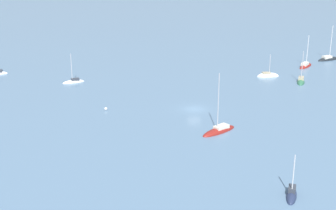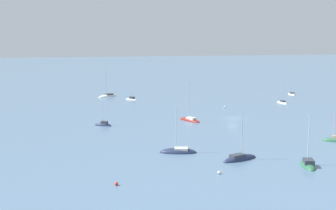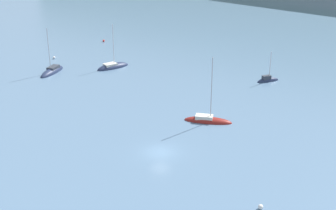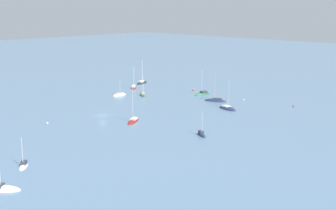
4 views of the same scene
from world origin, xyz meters
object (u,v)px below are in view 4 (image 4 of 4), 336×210
object	(u,v)px
sailboat_0	(216,101)
sailboat_7	(203,95)
sailboat_8	(119,95)
sailboat_12	(143,95)
sailboat_1	(201,135)
sailboat_9	(133,121)
sailboat_2	(134,88)
sailboat_4	(142,83)
sailboat_5	(227,109)
mooring_buoy_1	(194,90)
mooring_buoy_0	(47,123)
mooring_buoy_2	(293,106)
mooring_buoy_3	(244,100)
sailboat_3	(24,166)

from	to	relation	value
sailboat_0	sailboat_7	world-z (taller)	sailboat_7
sailboat_8	sailboat_12	distance (m)	8.49
sailboat_1	sailboat_9	xyz separation A→B (m)	(2.32, -22.77, -0.02)
sailboat_1	sailboat_2	xyz separation A→B (m)	(-33.97, -62.47, 0.00)
sailboat_1	sailboat_4	bearing A→B (deg)	176.26
sailboat_5	mooring_buoy_1	distance (m)	33.41
sailboat_0	mooring_buoy_1	size ratio (longest dim) A/B	12.62
sailboat_4	sailboat_12	size ratio (longest dim) A/B	1.28
sailboat_5	mooring_buoy_1	world-z (taller)	sailboat_5
mooring_buoy_0	mooring_buoy_2	bearing A→B (deg)	150.47
sailboat_1	mooring_buoy_2	size ratio (longest dim) A/B	11.87
sailboat_1	mooring_buoy_0	xyz separation A→B (m)	(20.30, -37.81, 0.16)
sailboat_8	sailboat_12	size ratio (longest dim) A/B	0.78
sailboat_12	mooring_buoy_2	xyz separation A→B (m)	(-20.59, 48.33, 0.14)
sailboat_9	mooring_buoy_0	world-z (taller)	sailboat_9
sailboat_4	mooring_buoy_0	world-z (taller)	sailboat_4
sailboat_0	sailboat_2	size ratio (longest dim) A/B	1.13
sailboat_8	mooring_buoy_0	size ratio (longest dim) A/B	11.13
sailboat_1	mooring_buoy_3	size ratio (longest dim) A/B	11.60
mooring_buoy_3	sailboat_5	bearing A→B (deg)	15.30
mooring_buoy_0	mooring_buoy_1	world-z (taller)	mooring_buoy_1
mooring_buoy_2	mooring_buoy_3	xyz separation A→B (m)	(2.76, -17.23, 0.01)
mooring_buoy_3	sailboat_2	bearing A→B (deg)	-78.13
sailboat_1	sailboat_8	xyz separation A→B (m)	(-20.25, -55.06, -0.06)
sailboat_5	mooring_buoy_2	distance (m)	21.82
mooring_buoy_0	mooring_buoy_1	bearing A→B (deg)	-176.34
sailboat_2	mooring_buoy_3	xyz separation A→B (m)	(-9.48, 45.09, 0.15)
sailboat_7	sailboat_12	distance (m)	21.62
sailboat_2	sailboat_8	bearing A→B (deg)	165.95
sailboat_3	sailboat_7	world-z (taller)	sailboat_7
mooring_buoy_0	sailboat_12	bearing A→B (deg)	-166.93
sailboat_5	sailboat_12	xyz separation A→B (m)	(3.25, -35.09, 0.07)
sailboat_5	sailboat_9	xyz separation A→B (m)	(31.18, -9.38, 0.04)
sailboat_4	sailboat_5	bearing A→B (deg)	-122.14
sailboat_3	mooring_buoy_2	distance (m)	89.36
sailboat_1	sailboat_7	xyz separation A→B (m)	(-41.75, -34.09, 0.01)
sailboat_2	sailboat_12	distance (m)	16.30
sailboat_4	sailboat_8	distance (m)	27.17
mooring_buoy_2	sailboat_0	bearing A→B (deg)	-66.15
sailboat_5	mooring_buoy_1	bearing A→B (deg)	161.21
sailboat_3	sailboat_4	size ratio (longest dim) A/B	0.65
sailboat_2	sailboat_8	distance (m)	15.59
sailboat_3	sailboat_12	world-z (taller)	sailboat_12
sailboat_4	sailboat_5	distance (m)	57.07
sailboat_8	sailboat_3	bearing A→B (deg)	-139.53
sailboat_3	sailboat_9	size ratio (longest dim) A/B	0.61
mooring_buoy_3	sailboat_1	bearing A→B (deg)	21.80
sailboat_3	sailboat_8	distance (m)	76.45
sailboat_5	sailboat_0	bearing A→B (deg)	157.51
sailboat_1	mooring_buoy_0	size ratio (longest dim) A/B	11.31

